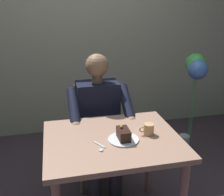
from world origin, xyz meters
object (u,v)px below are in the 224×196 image
object	(u,v)px
chair	(96,128)
balloon_display	(195,77)
dessert_spoon	(100,147)
dining_table	(113,151)
coffee_cup	(149,129)
cake_slice	(124,134)
seated_person	(100,123)

from	to	relation	value
chair	balloon_display	world-z (taller)	balloon_display
dessert_spoon	dining_table	bearing A→B (deg)	-133.10
coffee_cup	balloon_display	bearing A→B (deg)	-134.11
balloon_display	chair	bearing A→B (deg)	7.73
cake_slice	dessert_spoon	size ratio (longest dim) A/B	0.94
chair	balloon_display	bearing A→B (deg)	-172.27
dining_table	balloon_display	xyz separation A→B (m)	(-1.05, -0.82, 0.25)
cake_slice	dessert_spoon	world-z (taller)	cake_slice
seated_person	chair	bearing A→B (deg)	-90.00
chair	coffee_cup	world-z (taller)	chair
cake_slice	balloon_display	world-z (taller)	balloon_display
dining_table	balloon_display	distance (m)	1.36
cake_slice	balloon_display	distance (m)	1.32
coffee_cup	dessert_spoon	distance (m)	0.38
coffee_cup	seated_person	bearing A→B (deg)	-63.49
dining_table	chair	size ratio (longest dim) A/B	1.02
dining_table	seated_person	size ratio (longest dim) A/B	0.75
chair	seated_person	bearing A→B (deg)	90.00
balloon_display	cake_slice	bearing A→B (deg)	41.23
dining_table	dessert_spoon	distance (m)	0.19
dining_table	dessert_spoon	bearing A→B (deg)	46.90
dining_table	seated_person	world-z (taller)	seated_person
chair	dessert_spoon	bearing A→B (deg)	82.40
seated_person	cake_slice	distance (m)	0.58
balloon_display	seated_person	bearing A→B (deg)	16.75
dining_table	coffee_cup	distance (m)	0.29
balloon_display	dessert_spoon	bearing A→B (deg)	38.81
cake_slice	balloon_display	size ratio (longest dim) A/B	0.12
dining_table	coffee_cup	xyz separation A→B (m)	(-0.25, 0.01, 0.14)
seated_person	balloon_display	world-z (taller)	seated_person
dining_table	chair	bearing A→B (deg)	-90.00
dining_table	seated_person	distance (m)	0.50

